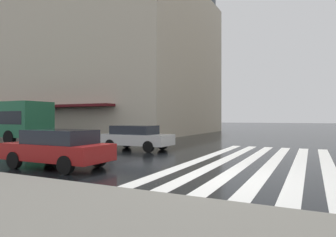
{
  "coord_description": "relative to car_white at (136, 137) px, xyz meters",
  "views": [
    {
      "loc": [
        -8.97,
        -2.41,
        1.84
      ],
      "look_at": [
        3.6,
        3.75,
        1.82
      ],
      "focal_mm": 31.53,
      "sensor_mm": 36.0,
      "label": 1
    }
  ],
  "objects": [
    {
      "name": "zebra_crossing",
      "position": [
        -1.5,
        -7.19,
        -0.75
      ],
      "size": [
        13.0,
        5.5,
        0.01
      ],
      "color": "silver",
      "rests_on": "ground_plane"
    },
    {
      "name": "haussmann_block_mid",
      "position": [
        16.68,
        16.33,
        9.33
      ],
      "size": [
        20.58,
        27.81,
        20.61
      ],
      "color": "beige",
      "rests_on": "ground_plane"
    },
    {
      "name": "car_white",
      "position": [
        0.0,
        0.0,
        0.0
      ],
      "size": [
        1.85,
        4.1,
        1.41
      ],
      "color": "silver",
      "rests_on": "ground_plane"
    },
    {
      "name": "car_red",
      "position": [
        -6.5,
        -0.72,
        0.0
      ],
      "size": [
        1.85,
        4.1,
        1.41
      ],
      "color": "maroon",
      "rests_on": "ground_plane"
    },
    {
      "name": "ground_plane",
      "position": [
        -5.5,
        -6.73,
        -0.76
      ],
      "size": [
        220.0,
        220.0,
        0.0
      ],
      "primitive_type": "plane",
      "color": "black"
    }
  ]
}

